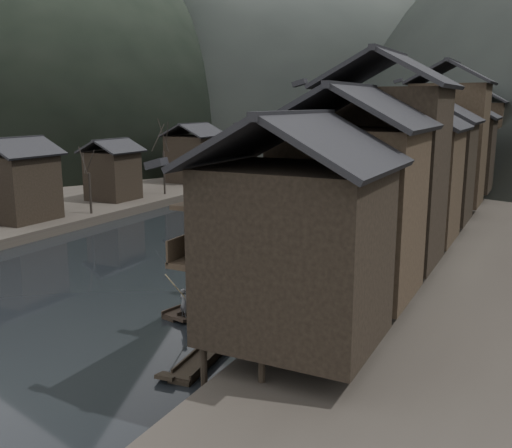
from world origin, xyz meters
The scene contains 12 objects.
water centered at (0.00, 0.00, 0.00)m, with size 300.00×300.00×0.00m, color black.
left_bank centered at (-35.00, 40.00, 0.60)m, with size 40.00×200.00×1.20m, color #2D2823.
stilt_houses centered at (17.28, 19.85, 8.90)m, with size 9.00×67.60×16.73m.
left_houses centered at (-20.50, 20.12, 5.66)m, with size 8.10×53.20×8.73m.
bare_trees centered at (-17.00, 13.05, 6.40)m, with size 3.93×43.76×7.86m.
moored_sampans centered at (11.85, 26.55, 0.20)m, with size 3.15×72.90×0.47m.
midriver_boats centered at (0.72, 52.47, 0.20)m, with size 16.93×37.45×0.45m.
stone_bridge centered at (0.00, 72.00, 5.11)m, with size 40.00×6.00×9.00m.
hero_sampan centered at (7.87, -1.47, 0.20)m, with size 1.94×4.94×0.43m.
cargo_heap centered at (7.82, -1.26, 0.76)m, with size 1.07×1.40×0.64m, color black.
boatman centered at (8.23, -3.14, 1.31)m, with size 0.64×0.42×1.75m, color #4D4D50.
bamboo_pole centered at (8.43, -3.14, 3.92)m, with size 0.06×0.06×4.27m, color #8C7A51.
Camera 1 is at (26.38, -29.30, 12.49)m, focal length 40.00 mm.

